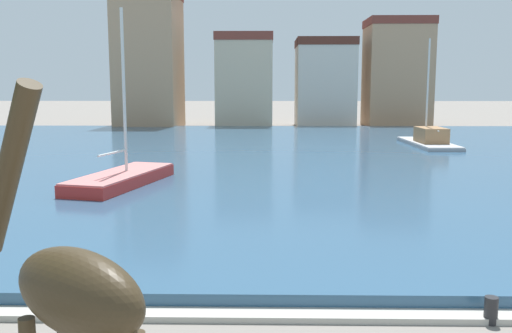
# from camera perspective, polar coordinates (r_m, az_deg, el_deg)

# --- Properties ---
(harbor_water) EXTENTS (78.69, 43.86, 0.36)m
(harbor_water) POSITION_cam_1_polar(r_m,az_deg,el_deg) (32.20, 3.10, 1.03)
(harbor_water) COLOR #2D5170
(harbor_water) RESTS_ON ground
(quay_edge_coping) EXTENTS (78.69, 0.50, 0.12)m
(quay_edge_coping) POSITION_cam_1_polar(r_m,az_deg,el_deg) (10.66, 7.48, -14.86)
(quay_edge_coping) COLOR #ADA89E
(quay_edge_coping) RESTS_ON ground
(giraffe_statue) EXTENTS (2.32, 1.82, 4.54)m
(giraffe_statue) POSITION_cam_1_polar(r_m,az_deg,el_deg) (5.48, -18.48, -12.67)
(giraffe_statue) COLOR #382B19
(giraffe_statue) RESTS_ON ground
(sailboat_red) EXTENTS (3.36, 7.09, 7.18)m
(sailboat_red) POSITION_cam_1_polar(r_m,az_deg,el_deg) (23.07, -12.82, -1.37)
(sailboat_red) COLOR red
(sailboat_red) RESTS_ON ground
(sailboat_grey) EXTENTS (2.39, 8.44, 7.23)m
(sailboat_grey) POSITION_cam_1_polar(r_m,az_deg,el_deg) (38.45, 16.92, 2.35)
(sailboat_grey) COLOR #939399
(sailboat_grey) RESTS_ON ground
(mooring_bollard) EXTENTS (0.24, 0.24, 0.50)m
(mooring_bollard) POSITION_cam_1_polar(r_m,az_deg,el_deg) (11.14, 22.82, -13.36)
(mooring_bollard) COLOR #232326
(mooring_bollard) RESTS_ON ground
(townhouse_wide_warehouse) EXTENTS (5.97, 7.90, 13.56)m
(townhouse_wide_warehouse) POSITION_cam_1_polar(r_m,az_deg,el_deg) (57.40, -10.82, 10.69)
(townhouse_wide_warehouse) COLOR tan
(townhouse_wide_warehouse) RESTS_ON ground
(townhouse_tall_gabled) EXTENTS (5.62, 7.59, 9.27)m
(townhouse_tall_gabled) POSITION_cam_1_polar(r_m,az_deg,el_deg) (57.28, -1.14, 8.69)
(townhouse_tall_gabled) COLOR #C6B293
(townhouse_tall_gabled) RESTS_ON ground
(townhouse_end_terrace) EXTENTS (5.94, 6.70, 8.92)m
(townhouse_end_terrace) POSITION_cam_1_polar(r_m,az_deg,el_deg) (58.72, 6.99, 8.46)
(townhouse_end_terrace) COLOR beige
(townhouse_end_terrace) RESTS_ON ground
(townhouse_narrow_midrow) EXTENTS (6.46, 5.73, 10.97)m
(townhouse_narrow_midrow) POSITION_cam_1_polar(r_m,az_deg,el_deg) (60.28, 14.16, 9.24)
(townhouse_narrow_midrow) COLOR tan
(townhouse_narrow_midrow) RESTS_ON ground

